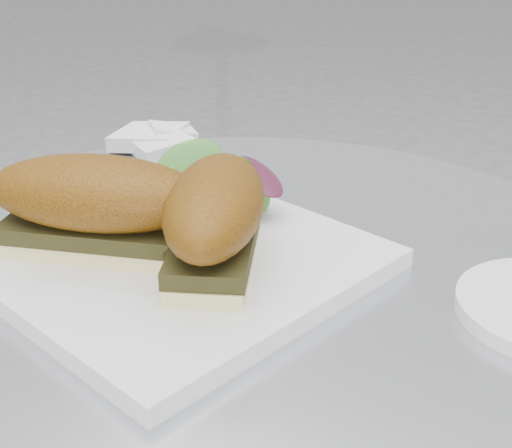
# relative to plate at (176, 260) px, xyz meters

# --- Properties ---
(plate) EXTENTS (0.32, 0.32, 0.02)m
(plate) POSITION_rel_plate_xyz_m (0.00, 0.00, 0.00)
(plate) COLOR silver
(plate) RESTS_ON table
(sandwich_left) EXTENTS (0.20, 0.15, 0.08)m
(sandwich_left) POSITION_rel_plate_xyz_m (-0.05, -0.03, 0.05)
(sandwich_left) COLOR #F4E798
(sandwich_left) RESTS_ON plate
(sandwich_right) EXTENTS (0.15, 0.18, 0.08)m
(sandwich_right) POSITION_rel_plate_xyz_m (0.04, 0.00, 0.05)
(sandwich_right) COLOR #F4E798
(sandwich_right) RESTS_ON plate
(salad) EXTENTS (0.12, 0.12, 0.05)m
(salad) POSITION_rel_plate_xyz_m (-0.04, 0.08, 0.03)
(salad) COLOR #419330
(salad) RESTS_ON plate
(napkin) EXTENTS (0.11, 0.11, 0.02)m
(napkin) POSITION_rel_plate_xyz_m (-0.21, 0.21, 0.00)
(napkin) COLOR white
(napkin) RESTS_ON table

